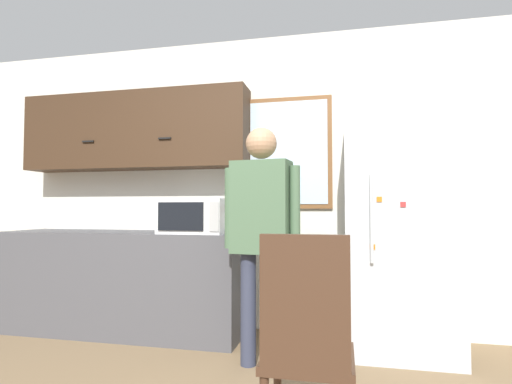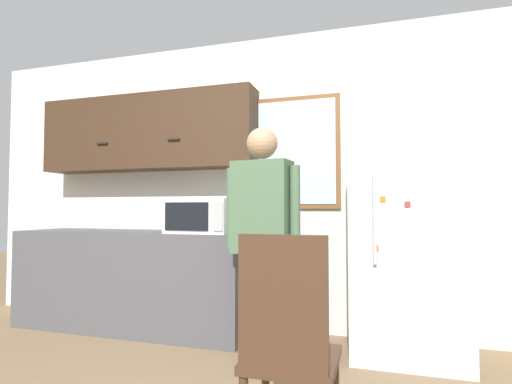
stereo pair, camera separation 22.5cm
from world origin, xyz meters
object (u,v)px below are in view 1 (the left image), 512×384
microwave (195,216)px  refrigerator (398,236)px  person (261,220)px  chair (307,341)px

microwave → refrigerator: bearing=2.8°
microwave → person: person is taller
microwave → refrigerator: (1.64, 0.08, -0.15)m
person → refrigerator: bearing=33.9°
person → chair: bearing=-61.4°
refrigerator → chair: size_ratio=1.79×
refrigerator → chair: bearing=-110.7°
microwave → refrigerator: refrigerator is taller
microwave → refrigerator: 1.65m
chair → refrigerator: bearing=-110.7°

